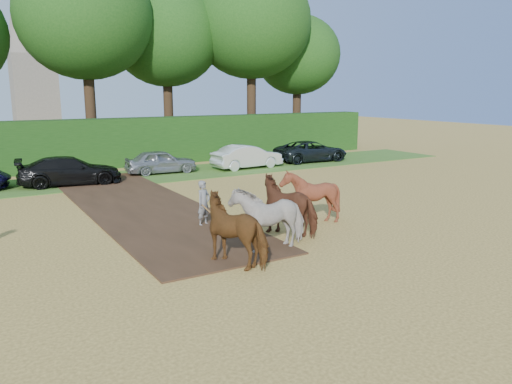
# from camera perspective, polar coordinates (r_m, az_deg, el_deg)

# --- Properties ---
(ground) EXTENTS (120.00, 120.00, 0.00)m
(ground) POSITION_cam_1_polar(r_m,az_deg,el_deg) (14.28, -9.97, -7.83)
(ground) COLOR gold
(ground) RESTS_ON ground
(earth_strip) EXTENTS (4.50, 17.00, 0.05)m
(earth_strip) POSITION_cam_1_polar(r_m,az_deg,el_deg) (21.12, -13.02, -1.54)
(earth_strip) COLOR #472D1C
(earth_strip) RESTS_ON ground
(grass_verge) EXTENTS (50.00, 5.00, 0.03)m
(grass_verge) POSITION_cam_1_polar(r_m,az_deg,el_deg) (27.45, -20.55, 0.98)
(grass_verge) COLOR #38601E
(grass_verge) RESTS_ON ground
(hedgerow) EXTENTS (46.00, 1.60, 3.00)m
(hedgerow) POSITION_cam_1_polar(r_m,az_deg,el_deg) (31.65, -22.25, 4.88)
(hedgerow) COLOR #14380F
(hedgerow) RESTS_ON ground
(plough_team) EXTENTS (6.34, 5.59, 1.93)m
(plough_team) POSITION_cam_1_polar(r_m,az_deg,el_deg) (15.84, 2.47, -2.11)
(plough_team) COLOR brown
(plough_team) RESTS_ON ground
(parked_cars) EXTENTS (35.87, 3.78, 1.46)m
(parked_cars) POSITION_cam_1_polar(r_m,az_deg,el_deg) (27.61, -18.49, 2.63)
(parked_cars) COLOR silver
(parked_cars) RESTS_ON ground
(treeline) EXTENTS (48.70, 10.60, 14.21)m
(treeline) POSITION_cam_1_polar(r_m,az_deg,el_deg) (34.72, -26.98, 17.41)
(treeline) COLOR #382616
(treeline) RESTS_ON ground
(church) EXTENTS (5.20, 5.20, 27.00)m
(church) POSITION_cam_1_polar(r_m,az_deg,el_deg) (68.79, -24.62, 18.08)
(church) COLOR slate
(church) RESTS_ON ground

